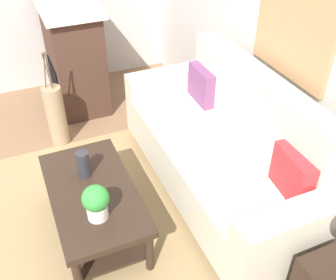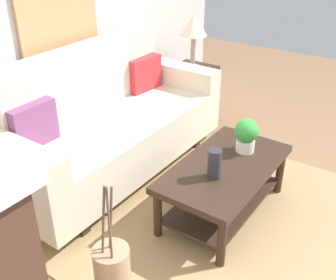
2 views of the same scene
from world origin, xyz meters
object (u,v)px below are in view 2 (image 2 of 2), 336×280
throw_pillow_crimson (144,74)px  side_table (192,92)px  potted_plant_tabletop (246,134)px  tabletop_vase (214,164)px  throw_pillow_plum (33,125)px  table_lamp (194,27)px  framed_painting (57,1)px  couch (110,126)px  coffee_table (224,178)px

throw_pillow_crimson → side_table: throw_pillow_crimson is taller
potted_plant_tabletop → tabletop_vase: bearing=177.4°
throw_pillow_plum → tabletop_vase: throw_pillow_plum is taller
side_table → tabletop_vase: bearing=-143.6°
potted_plant_tabletop → table_lamp: (1.08, 1.15, 0.42)m
framed_painting → couch: bearing=-90.0°
couch → tabletop_vase: 1.12m
table_lamp → couch: bearing=-179.1°
tabletop_vase → framed_painting: framed_painting is taller
throw_pillow_plum → potted_plant_tabletop: throw_pillow_plum is taller
coffee_table → tabletop_vase: bearing=-178.5°
tabletop_vase → potted_plant_tabletop: potted_plant_tabletop is taller
couch → throw_pillow_crimson: (0.66, 0.13, 0.25)m
potted_plant_tabletop → throw_pillow_crimson: bearing=73.3°
throw_pillow_crimson → side_table: 0.82m
table_lamp → framed_painting: 1.49m
throw_pillow_plum → couch: bearing=-10.9°
side_table → table_lamp: bearing=90.0°
throw_pillow_plum → throw_pillow_crimson: bearing=0.0°
throw_pillow_plum → potted_plant_tabletop: (0.94, -1.25, -0.11)m
couch → throw_pillow_plum: bearing=169.1°
coffee_table → potted_plant_tabletop: potted_plant_tabletop is taller
potted_plant_tabletop → table_lamp: size_ratio=0.46×
throw_pillow_plum → table_lamp: 2.05m
tabletop_vase → table_lamp: table_lamp is taller
couch → potted_plant_tabletop: size_ratio=8.11×
couch → side_table: couch is taller
couch → potted_plant_tabletop: couch is taller
throw_pillow_plum → throw_pillow_crimson: 1.31m
tabletop_vase → table_lamp: (1.53, 1.13, 0.46)m
throw_pillow_crimson → couch: bearing=-169.1°
throw_pillow_plum → framed_painting: framed_painting is taller
coffee_table → tabletop_vase: size_ratio=5.18×
potted_plant_tabletop → table_lamp: 1.63m
potted_plant_tabletop → side_table: 1.60m
coffee_table → framed_painting: 1.91m
potted_plant_tabletop → framed_painting: framed_painting is taller
throw_pillow_plum → tabletop_vase: size_ratio=1.69×
coffee_table → framed_painting: bearing=90.6°
throw_pillow_plum → side_table: size_ratio=0.64×
throw_pillow_crimson → potted_plant_tabletop: (-0.38, -1.25, -0.11)m
coffee_table → side_table: size_ratio=1.96×
throw_pillow_crimson → side_table: (0.71, -0.10, -0.40)m
throw_pillow_crimson → side_table: size_ratio=0.64×
throw_pillow_crimson → coffee_table: throw_pillow_crimson is taller
coffee_table → side_table: (1.35, 1.12, -0.03)m
couch → potted_plant_tabletop: (0.28, -1.12, 0.14)m
potted_plant_tabletop → side_table: bearing=46.6°
throw_pillow_plum → table_lamp: size_ratio=0.63×
side_table → potted_plant_tabletop: bearing=-133.4°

